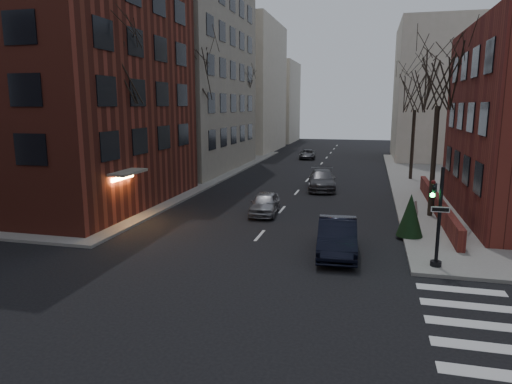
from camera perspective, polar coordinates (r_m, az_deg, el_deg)
ground at (r=12.76m, az=-13.12°, el=-20.14°), size 160.00×160.00×0.00m
sidewalk_far_left at (r=52.77m, az=-26.58°, el=2.67°), size 44.00×44.00×0.15m
building_left_brick at (r=33.46m, az=-25.09°, el=14.11°), size 15.00×15.00×18.00m
building_left_tan at (r=49.56m, az=-13.57°, el=19.23°), size 18.00×18.00×28.00m
low_wall_right at (r=29.53m, az=21.68°, el=-1.39°), size 0.35×16.00×1.00m
building_distant_la at (r=67.79m, az=-3.43°, el=12.90°), size 14.00×16.00×18.00m
building_distant_ra at (r=60.47m, az=23.82°, el=11.33°), size 14.00×14.00×16.00m
building_distant_lb at (r=83.67m, az=1.47°, el=11.15°), size 10.00×12.00×14.00m
traffic_signal at (r=19.40m, az=21.70°, el=-3.67°), size 0.76×0.44×4.00m
tree_left_a at (r=27.57m, az=-17.14°, el=14.44°), size 4.18×4.18×10.26m
tree_left_b at (r=38.39m, az=-7.66°, el=14.32°), size 4.40×4.40×10.80m
tree_left_c at (r=51.62m, az=-1.78°, el=12.50°), size 3.96×3.96×9.72m
tree_right_a at (r=27.93m, az=21.98°, el=13.18°), size 3.96×3.96×9.72m
tree_right_b at (r=41.83m, az=19.35°, el=11.70°), size 3.74×3.74×9.18m
streetlamp_near at (r=34.46m, az=-8.99°, el=6.91°), size 0.36×0.36×6.28m
streetlamp_far at (r=53.42m, az=-0.54°, el=8.38°), size 0.36×0.36×6.28m
parked_sedan at (r=20.51m, az=10.11°, el=-5.56°), size 1.97×4.85×1.56m
car_lane_silver at (r=27.58m, az=1.10°, el=-1.42°), size 1.83×3.98×1.32m
car_lane_gray at (r=35.99m, az=8.23°, el=1.50°), size 2.63×5.35×1.50m
car_lane_far at (r=56.60m, az=6.45°, el=4.72°), size 2.24×4.22×1.13m
sandwich_board at (r=28.39m, az=19.07°, el=-1.87°), size 0.49×0.59×0.82m
evergreen_shrub at (r=23.59m, az=18.74°, el=-2.73°), size 1.38×1.38×2.12m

